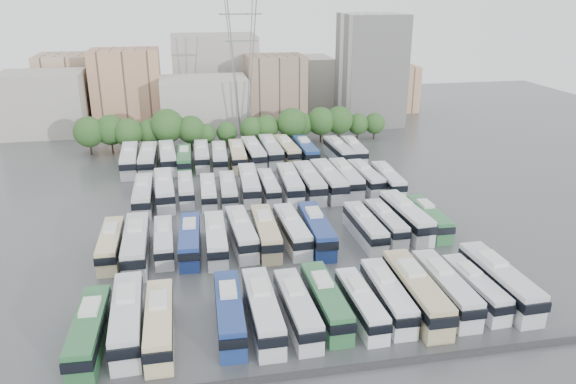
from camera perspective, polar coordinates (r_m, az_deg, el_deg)
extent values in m
plane|color=#424447|center=(80.31, -1.69, -3.43)|extent=(220.00, 220.00, 0.00)
cube|color=#2D2D30|center=(52.29, 4.52, -17.64)|extent=(56.00, 0.50, 0.50)
cylinder|color=black|center=(120.12, -19.38, 4.18)|extent=(0.36, 0.36, 2.55)
sphere|color=#234C1E|center=(119.27, -19.57, 5.78)|extent=(6.12, 6.12, 6.12)
cylinder|color=black|center=(120.26, -17.41, 4.43)|extent=(0.36, 0.36, 2.56)
sphere|color=#234C1E|center=(119.41, -17.58, 6.03)|extent=(6.14, 6.14, 6.14)
cylinder|color=black|center=(118.48, -15.78, 4.32)|extent=(0.36, 0.36, 2.39)
sphere|color=#234C1E|center=(117.66, -15.93, 5.84)|extent=(5.73, 5.73, 5.73)
cylinder|color=black|center=(119.74, -13.83, 4.60)|extent=(0.36, 0.36, 2.14)
sphere|color=#234C1E|center=(119.01, -13.94, 5.95)|extent=(5.15, 5.15, 5.15)
cylinder|color=black|center=(118.52, -12.04, 4.77)|extent=(0.36, 0.36, 2.87)
sphere|color=#234C1E|center=(117.56, -12.18, 6.60)|extent=(6.89, 6.89, 6.89)
cylinder|color=black|center=(118.08, -9.74, 4.75)|extent=(0.36, 0.36, 2.39)
sphere|color=#234C1E|center=(117.27, -9.84, 6.27)|extent=(5.73, 5.73, 5.73)
cylinder|color=black|center=(118.51, -8.33, 4.73)|extent=(0.36, 0.36, 1.78)
sphere|color=#234C1E|center=(117.89, -8.39, 5.86)|extent=(4.26, 4.26, 4.26)
cylinder|color=black|center=(119.33, -6.20, 4.94)|extent=(0.36, 0.36, 1.80)
sphere|color=#234C1E|center=(118.71, -6.25, 6.08)|extent=(4.32, 4.32, 4.32)
cylinder|color=black|center=(119.55, -3.67, 5.12)|extent=(0.36, 0.36, 2.08)
sphere|color=#234C1E|center=(118.84, -3.70, 6.43)|extent=(5.00, 5.00, 5.00)
cylinder|color=black|center=(119.78, -2.20, 5.20)|extent=(0.36, 0.36, 2.19)
sphere|color=#234C1E|center=(119.04, -2.22, 6.58)|extent=(5.25, 5.25, 5.25)
cylinder|color=black|center=(120.08, 0.38, 5.37)|extent=(0.36, 0.36, 2.64)
sphere|color=#234C1E|center=(119.21, 0.38, 7.03)|extent=(6.34, 6.34, 6.34)
cylinder|color=black|center=(122.14, 1.25, 5.52)|extent=(0.36, 0.36, 2.21)
sphere|color=#234C1E|center=(121.41, 1.26, 6.89)|extent=(5.31, 5.31, 5.31)
cylinder|color=black|center=(122.81, 3.33, 5.65)|extent=(0.36, 0.36, 2.53)
sphere|color=#234C1E|center=(121.99, 3.36, 7.21)|extent=(6.07, 6.07, 6.07)
cylinder|color=black|center=(123.92, 5.15, 5.73)|extent=(0.36, 0.36, 2.53)
sphere|color=#234C1E|center=(123.11, 5.20, 7.28)|extent=(6.07, 6.07, 6.07)
cylinder|color=black|center=(125.49, 7.06, 5.71)|extent=(0.36, 0.36, 1.94)
sphere|color=#234C1E|center=(124.86, 7.11, 6.87)|extent=(4.64, 4.64, 4.64)
cylinder|color=black|center=(126.62, 8.72, 5.75)|extent=(0.36, 0.36, 1.91)
sphere|color=#234C1E|center=(126.00, 8.78, 6.89)|extent=(4.59, 4.59, 4.59)
cube|color=#9E998E|center=(140.24, -23.53, 8.26)|extent=(18.00, 14.00, 14.00)
cube|color=tan|center=(143.01, -16.03, 10.18)|extent=(16.00, 12.00, 18.00)
cube|color=#ADA89E|center=(135.27, -8.47, 8.89)|extent=(20.00, 14.00, 12.00)
cube|color=gray|center=(142.66, -1.29, 10.51)|extent=(14.00, 12.00, 16.00)
cube|color=gray|center=(154.49, -7.44, 11.86)|extent=(22.00, 16.00, 20.00)
cube|color=tan|center=(154.77, -20.96, 9.98)|extent=(16.00, 14.00, 16.00)
cube|color=#A39E93|center=(155.93, 0.90, 10.99)|extent=(18.00, 14.00, 14.00)
cube|color=tan|center=(157.13, 10.10, 10.39)|extent=(14.00, 12.00, 12.00)
cube|color=gray|center=(149.10, -11.85, 9.35)|extent=(12.00, 10.00, 10.00)
cube|color=silver|center=(139.66, 8.41, 12.17)|extent=(14.00, 14.00, 26.00)
cylinder|color=slate|center=(122.09, -5.55, 13.03)|extent=(2.90, 2.91, 33.83)
cylinder|color=slate|center=(126.04, -5.74, 13.25)|extent=(2.90, 2.91, 33.83)
cylinder|color=slate|center=(122.53, -3.64, 13.11)|extent=(2.90, 2.91, 33.83)
cylinder|color=slate|center=(126.47, -3.89, 13.33)|extent=(2.90, 2.91, 33.83)
cube|color=slate|center=(123.45, -4.84, 17.57)|extent=(9.00, 0.30, 0.30)
cube|color=slate|center=(123.83, -4.76, 15.06)|extent=(7.00, 0.30, 0.30)
cube|color=#2C6739|center=(57.39, -19.50, -13.31)|extent=(2.90, 11.95, 3.37)
cube|color=black|center=(56.93, -19.60, -12.85)|extent=(3.02, 12.14, 0.99)
cube|color=silver|center=(57.65, -19.48, -10.92)|extent=(1.78, 3.22, 0.44)
cube|color=silver|center=(57.99, -15.99, -12.36)|extent=(3.10, 12.84, 3.62)
cube|color=black|center=(57.49, -16.07, -11.86)|extent=(3.24, 13.03, 1.06)
cube|color=silver|center=(58.32, -16.13, -9.83)|extent=(1.91, 3.46, 0.47)
cube|color=beige|center=(56.71, -12.91, -13.02)|extent=(2.53, 11.84, 3.35)
cube|color=black|center=(56.24, -12.97, -12.55)|extent=(2.65, 12.02, 0.99)
cube|color=silver|center=(56.97, -13.03, -10.61)|extent=(1.68, 3.16, 0.43)
cube|color=navy|center=(57.28, -5.96, -12.20)|extent=(2.90, 11.88, 3.35)
cube|color=black|center=(56.81, -5.97, -11.73)|extent=(3.02, 12.06, 0.98)
cube|color=silver|center=(57.56, -6.12, -9.83)|extent=(1.78, 3.20, 0.43)
cube|color=silver|center=(57.24, -2.60, -12.05)|extent=(2.67, 12.22, 3.46)
cube|color=black|center=(56.76, -2.59, -11.57)|extent=(2.79, 12.41, 1.02)
cube|color=silver|center=(57.53, -2.87, -9.60)|extent=(1.75, 3.27, 0.45)
cube|color=silver|center=(57.69, 0.93, -11.86)|extent=(2.83, 11.58, 3.26)
cube|color=black|center=(57.24, 0.97, -11.41)|extent=(2.96, 11.76, 0.96)
cube|color=silver|center=(57.94, 0.59, -9.58)|extent=(1.73, 3.12, 0.42)
cube|color=#2D6A3C|center=(58.98, 3.84, -11.09)|extent=(2.74, 11.76, 3.32)
cube|color=black|center=(58.53, 3.90, -10.64)|extent=(2.86, 11.94, 0.98)
cube|color=silver|center=(59.25, 3.50, -8.83)|extent=(1.73, 3.16, 0.43)
cube|color=white|center=(59.14, 7.41, -11.31)|extent=(2.55, 10.72, 3.02)
cube|color=black|center=(58.73, 7.48, -10.89)|extent=(2.66, 10.88, 0.89)
cube|color=silver|center=(59.35, 7.05, -9.26)|extent=(1.59, 2.88, 0.39)
cube|color=silver|center=(60.69, 10.06, -10.45)|extent=(2.65, 11.51, 3.25)
cube|color=black|center=(60.26, 10.14, -10.01)|extent=(2.77, 11.69, 0.96)
cube|color=silver|center=(60.95, 9.72, -8.30)|extent=(1.68, 3.09, 0.42)
cube|color=#C1B285|center=(61.45, 12.84, -9.98)|extent=(3.00, 13.27, 3.75)
cube|color=black|center=(60.96, 12.96, -9.47)|extent=(3.14, 13.47, 1.10)
cube|color=silver|center=(61.76, 12.41, -7.54)|extent=(1.93, 3.56, 0.49)
cube|color=silver|center=(63.28, 15.63, -9.46)|extent=(2.60, 12.18, 3.45)
cube|color=black|center=(62.84, 15.75, -9.00)|extent=(2.73, 12.37, 1.02)
cube|color=silver|center=(63.55, 15.20, -7.28)|extent=(1.73, 3.25, 0.45)
cube|color=silver|center=(64.67, 18.42, -9.30)|extent=(2.76, 10.88, 3.06)
cube|color=black|center=(64.29, 18.54, -8.90)|extent=(2.88, 11.04, 0.90)
cube|color=silver|center=(64.86, 17.97, -7.42)|extent=(1.65, 2.94, 0.40)
cube|color=silver|center=(66.17, 20.62, -8.57)|extent=(3.11, 13.04, 3.67)
cube|color=black|center=(65.73, 20.77, -8.10)|extent=(3.25, 13.24, 1.08)
cube|color=silver|center=(66.43, 20.10, -6.37)|extent=(1.93, 3.51, 0.48)
cube|color=beige|center=(74.19, -17.53, -5.18)|extent=(2.51, 11.32, 3.20)
cube|color=black|center=(73.81, -17.60, -4.79)|extent=(2.62, 11.49, 0.94)
cube|color=silver|center=(74.74, -17.57, -3.46)|extent=(1.63, 3.03, 0.41)
cube|color=silver|center=(72.59, -15.16, -5.28)|extent=(2.83, 13.07, 3.70)
cube|color=black|center=(72.15, -15.22, -4.83)|extent=(2.96, 13.26, 1.09)
cube|color=silver|center=(73.23, -15.24, -3.26)|extent=(1.86, 3.49, 0.48)
cube|color=silver|center=(73.53, -12.48, -4.99)|extent=(2.47, 10.68, 3.01)
cube|color=black|center=(73.17, -12.52, -4.63)|extent=(2.58, 10.84, 0.89)
cube|color=silver|center=(74.05, -12.59, -3.37)|extent=(1.56, 2.86, 0.39)
cube|color=navy|center=(72.92, -9.93, -4.91)|extent=(3.01, 11.63, 3.27)
cube|color=black|center=(72.53, -9.96, -4.52)|extent=(3.14, 11.81, 0.96)
cube|color=silver|center=(73.48, -10.00, -3.14)|extent=(1.78, 3.15, 0.42)
cube|color=silver|center=(72.69, -7.33, -4.84)|extent=(2.77, 11.69, 3.30)
cube|color=black|center=(72.29, -7.34, -4.43)|extent=(2.89, 11.87, 0.97)
cube|color=silver|center=(73.26, -7.45, -3.04)|extent=(1.73, 3.14, 0.43)
cube|color=silver|center=(73.95, -4.75, -4.24)|extent=(3.14, 12.02, 3.37)
cube|color=black|center=(73.55, -4.75, -3.83)|extent=(3.26, 12.21, 0.99)
cube|color=silver|center=(74.53, -4.98, -2.45)|extent=(1.85, 3.26, 0.44)
cube|color=#CAB58A|center=(73.86, -2.28, -4.20)|extent=(2.78, 12.14, 3.43)
cube|color=black|center=(73.45, -2.27, -3.78)|extent=(2.90, 12.33, 1.01)
cube|color=silver|center=(74.45, -2.46, -2.36)|extent=(1.77, 3.26, 0.44)
cube|color=silver|center=(74.44, 0.42, -4.00)|extent=(3.02, 11.95, 3.36)
cube|color=black|center=(74.04, 0.45, -3.60)|extent=(3.14, 12.13, 0.99)
cube|color=silver|center=(75.00, 0.15, -2.23)|extent=(1.81, 3.23, 0.43)
cube|color=navy|center=(74.55, 2.89, -3.92)|extent=(2.90, 12.50, 3.53)
cube|color=black|center=(74.13, 2.93, -3.50)|extent=(3.03, 12.69, 1.04)
cube|color=silver|center=(75.15, 2.66, -2.06)|extent=(1.83, 3.35, 0.46)
cube|color=silver|center=(76.20, 7.79, -3.64)|extent=(2.71, 11.63, 3.28)
cube|color=black|center=(75.83, 7.85, -3.25)|extent=(2.83, 11.81, 0.97)
cube|color=silver|center=(76.73, 7.50, -1.94)|extent=(1.71, 3.12, 0.42)
cube|color=silver|center=(78.32, 9.89, -3.14)|extent=(2.60, 11.04, 3.11)
cube|color=black|center=(77.97, 9.96, -2.78)|extent=(2.72, 11.21, 0.92)
cube|color=silver|center=(78.82, 9.60, -1.59)|extent=(1.63, 2.97, 0.40)
cube|color=silver|center=(80.09, 11.85, -2.55)|extent=(3.31, 12.88, 3.62)
cube|color=black|center=(79.69, 11.94, -2.13)|extent=(3.44, 13.07, 1.06)
cube|color=silver|center=(80.67, 11.48, -0.78)|extent=(1.97, 3.48, 0.47)
cube|color=#30713F|center=(80.96, 14.09, -2.66)|extent=(2.48, 11.09, 3.13)
cube|color=black|center=(80.62, 14.16, -2.31)|extent=(2.59, 11.26, 0.92)
cube|color=silver|center=(81.47, 13.81, -1.15)|extent=(1.60, 2.97, 0.41)
cube|color=silver|center=(89.25, -14.47, -0.40)|extent=(2.66, 12.29, 3.48)
cube|color=black|center=(88.88, -14.51, -0.03)|extent=(2.79, 12.47, 1.02)
cube|color=silver|center=(90.04, -14.53, 1.11)|extent=(1.75, 3.28, 0.45)
cube|color=silver|center=(90.65, -12.44, 0.15)|extent=(3.28, 12.87, 3.62)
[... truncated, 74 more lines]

